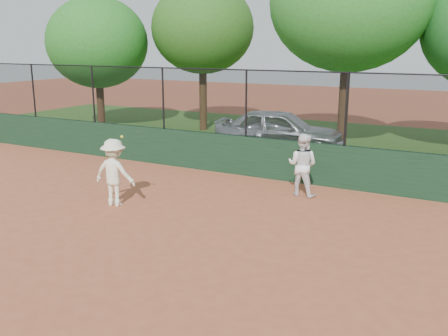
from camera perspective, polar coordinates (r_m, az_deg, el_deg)
The scene contains 10 objects.
ground at distance 10.26m, azimuth -9.92°, elevation -8.63°, with size 80.00×80.00×0.00m, color #AC5637.
back_wall at distance 15.02m, azimuth 4.20°, elevation 1.19°, with size 26.00×0.20×1.20m, color #19371F.
grass_strip at distance 20.65m, azimuth 11.03°, elevation 2.78°, with size 36.00×12.00×0.01m, color #285219.
parked_car at distance 18.57m, azimuth 6.30°, elevation 4.26°, with size 1.91×4.75×1.62m, color silver.
player_second at distance 13.25m, azimuth 8.94°, elevation 0.35°, with size 0.81×0.63×1.66m, color white.
player_main at distance 12.56m, azimuth -12.42°, elevation -0.51°, with size 1.15×0.75×1.84m.
fence_assembly at distance 14.76m, azimuth 4.21°, elevation 7.41°, with size 26.00×0.06×2.00m.
tree_0 at distance 24.36m, azimuth -14.31°, elevation 13.70°, with size 4.81×4.38×6.07m.
tree_1 at distance 23.34m, azimuth -2.49°, elevation 15.68°, with size 4.75×4.31×6.69m.
tree_2 at distance 18.82m, azimuth 14.14°, elevation 17.97°, with size 5.67×5.15×7.82m.
Camera 1 is at (5.97, -7.38, 3.90)m, focal length 40.00 mm.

